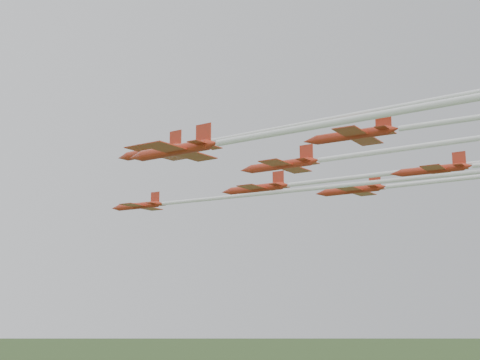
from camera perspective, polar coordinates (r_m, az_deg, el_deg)
jet_lead at (r=92.07m, az=0.45°, el=-1.31°), size 29.19×61.02×2.34m
jet_row2_left at (r=77.90m, az=-1.89°, el=3.43°), size 18.98×45.99×2.71m
jet_row2_right at (r=101.31m, az=6.75°, el=-0.12°), size 22.30×49.19×2.96m
jet_row3_left at (r=61.01m, az=1.93°, el=3.86°), size 19.55×46.37×2.70m
jet_row3_mid at (r=84.94m, az=11.50°, el=2.34°), size 23.99×55.40×2.91m
jet_row3_right at (r=106.51m, az=15.41°, el=-0.20°), size 22.30×51.76×2.95m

